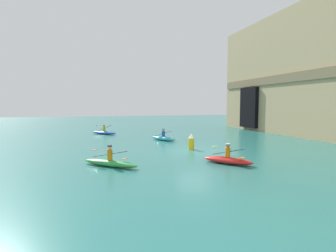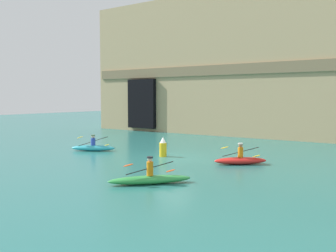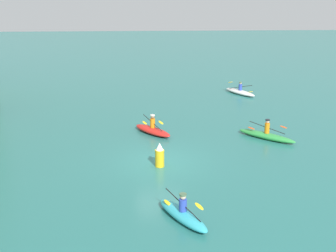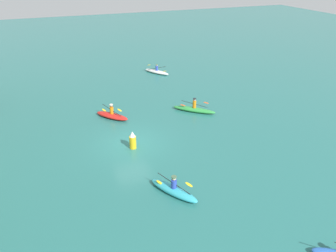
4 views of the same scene
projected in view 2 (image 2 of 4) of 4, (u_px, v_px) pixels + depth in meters
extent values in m
plane|color=#28706B|center=(171.00, 158.00, 22.89)|extent=(120.00, 120.00, 0.00)
cube|color=tan|center=(258.00, 64.00, 36.51)|extent=(36.07, 6.83, 13.77)
cube|color=#79674A|center=(244.00, 69.00, 33.72)|extent=(35.35, 0.24, 0.97)
cube|color=black|center=(142.00, 104.00, 40.51)|extent=(3.52, 0.70, 5.26)
ellipsoid|color=green|center=(150.00, 180.00, 15.97)|extent=(2.91, 3.11, 0.36)
cylinder|color=orange|center=(150.00, 169.00, 15.93)|extent=(0.28, 0.28, 0.59)
sphere|color=beige|center=(150.00, 159.00, 15.90)|extent=(0.21, 0.21, 0.21)
cylinder|color=#232328|center=(150.00, 157.00, 15.89)|extent=(0.26, 0.26, 0.06)
cylinder|color=black|center=(150.00, 168.00, 15.93)|extent=(1.20, 1.81, 0.46)
ellipsoid|color=#D84C19|center=(171.00, 171.00, 16.30)|extent=(0.39, 0.47, 0.13)
ellipsoid|color=#D84C19|center=(128.00, 165.00, 15.56)|extent=(0.39, 0.47, 0.13)
ellipsoid|color=#33B2C6|center=(93.00, 148.00, 25.77)|extent=(2.98, 2.12, 0.40)
cylinder|color=#2D47B7|center=(93.00, 142.00, 25.74)|extent=(0.31, 0.31, 0.48)
sphere|color=beige|center=(93.00, 137.00, 25.71)|extent=(0.23, 0.23, 0.23)
cylinder|color=#4C6B4C|center=(93.00, 135.00, 25.70)|extent=(0.29, 0.29, 0.06)
cylinder|color=black|center=(93.00, 141.00, 25.74)|extent=(1.62, 1.26, 0.66)
ellipsoid|color=yellow|center=(80.00, 137.00, 25.67)|extent=(0.45, 0.41, 0.18)
ellipsoid|color=yellow|center=(106.00, 145.00, 25.80)|extent=(0.45, 0.41, 0.18)
ellipsoid|color=red|center=(240.00, 161.00, 20.63)|extent=(2.75, 2.50, 0.39)
cylinder|color=orange|center=(240.00, 152.00, 20.60)|extent=(0.29, 0.29, 0.55)
sphere|color=#9E704C|center=(241.00, 145.00, 20.57)|extent=(0.23, 0.23, 0.23)
cylinder|color=silver|center=(241.00, 144.00, 20.56)|extent=(0.29, 0.29, 0.06)
cylinder|color=black|center=(241.00, 152.00, 20.60)|extent=(1.69, 1.11, 0.56)
ellipsoid|color=yellow|center=(256.00, 156.00, 20.58)|extent=(0.47, 0.39, 0.16)
ellipsoid|color=yellow|center=(225.00, 148.00, 20.61)|extent=(0.47, 0.39, 0.16)
cylinder|color=yellow|center=(163.00, 150.00, 23.28)|extent=(0.45, 0.45, 0.87)
cone|color=white|center=(163.00, 140.00, 23.23)|extent=(0.38, 0.38, 0.36)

